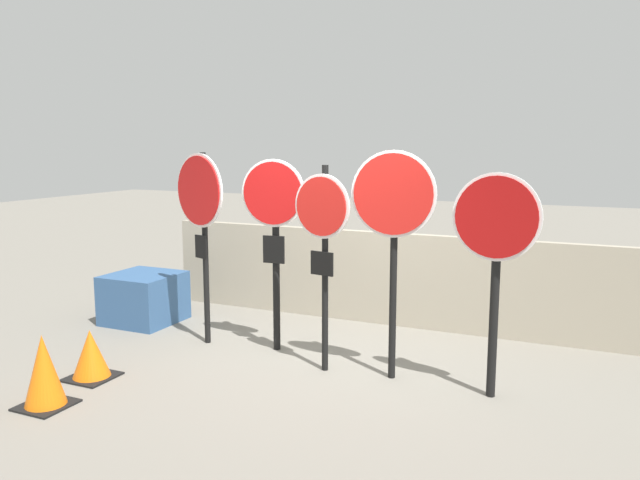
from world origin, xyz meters
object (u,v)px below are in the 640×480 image
object	(u,v)px
stop_sign_1	(274,219)
stop_sign_4	(496,243)
stop_sign_2	(323,230)
traffic_cone_0	(44,371)
traffic_cone_1	(91,354)
storage_crate	(144,298)
stop_sign_0	(201,206)
stop_sign_3	(393,215)

from	to	relation	value
stop_sign_1	stop_sign_4	xyz separation A→B (m)	(2.52, -0.38, -0.06)
stop_sign_2	stop_sign_4	distance (m)	1.74
stop_sign_2	traffic_cone_0	bearing A→B (deg)	-125.78
traffic_cone_1	storage_crate	world-z (taller)	storage_crate
storage_crate	stop_sign_0	bearing A→B (deg)	-19.24
traffic_cone_0	traffic_cone_1	world-z (taller)	traffic_cone_0
stop_sign_1	storage_crate	world-z (taller)	stop_sign_1
stop_sign_2	stop_sign_4	size ratio (longest dim) A/B	1.02
stop_sign_2	traffic_cone_0	world-z (taller)	stop_sign_2
stop_sign_2	stop_sign_4	xyz separation A→B (m)	(1.74, 0.01, -0.02)
traffic_cone_0	traffic_cone_1	xyz separation A→B (m)	(-0.13, 0.71, -0.08)
stop_sign_0	stop_sign_2	xyz separation A→B (m)	(1.69, -0.26, -0.15)
traffic_cone_1	storage_crate	distance (m)	2.06
stop_sign_0	stop_sign_1	size ratio (longest dim) A/B	1.03
stop_sign_0	traffic_cone_1	size ratio (longest dim) A/B	4.49
stop_sign_4	storage_crate	distance (m)	4.89
stop_sign_4	traffic_cone_0	bearing A→B (deg)	-148.06
stop_sign_2	stop_sign_3	world-z (taller)	stop_sign_3
storage_crate	traffic_cone_1	bearing A→B (deg)	-65.06
stop_sign_2	stop_sign_0	bearing A→B (deg)	-178.30
stop_sign_3	storage_crate	bearing A→B (deg)	167.02
stop_sign_1	traffic_cone_1	distance (m)	2.42
stop_sign_3	stop_sign_4	size ratio (longest dim) A/B	1.09
stop_sign_1	traffic_cone_1	world-z (taller)	stop_sign_1
stop_sign_2	traffic_cone_1	distance (m)	2.71
traffic_cone_1	stop_sign_4	bearing A→B (deg)	16.95
stop_sign_0	stop_sign_3	distance (m)	2.42
stop_sign_3	traffic_cone_0	size ratio (longest dim) A/B	3.43
stop_sign_3	storage_crate	distance (m)	3.99
stop_sign_4	traffic_cone_1	bearing A→B (deg)	-158.04
traffic_cone_1	traffic_cone_0	bearing A→B (deg)	-79.32
stop_sign_3	stop_sign_4	distance (m)	1.03
stop_sign_4	stop_sign_0	bearing A→B (deg)	-179.28
stop_sign_1	stop_sign_2	bearing A→B (deg)	-31.68
traffic_cone_1	storage_crate	bearing A→B (deg)	114.94
stop_sign_3	traffic_cone_1	bearing A→B (deg)	-159.59
stop_sign_0	stop_sign_3	world-z (taller)	stop_sign_3
stop_sign_2	stop_sign_3	bearing A→B (deg)	16.59
stop_sign_2	traffic_cone_0	xyz separation A→B (m)	(-1.96, -1.87, -1.18)
stop_sign_4	traffic_cone_1	distance (m)	4.19
stop_sign_0	stop_sign_2	bearing A→B (deg)	11.01
stop_sign_0	stop_sign_4	xyz separation A→B (m)	(3.42, -0.26, -0.17)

